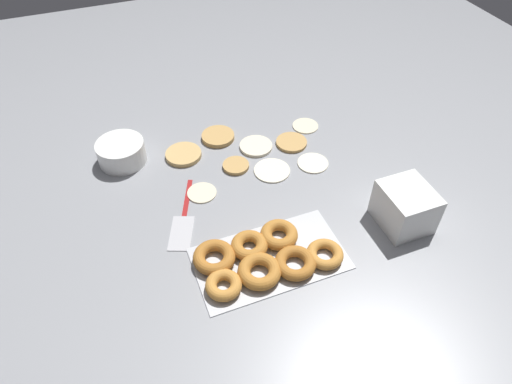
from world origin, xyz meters
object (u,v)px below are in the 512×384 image
pancake_2 (272,170)px  pancake_3 (184,154)px  pancake_0 (236,166)px  pancake_7 (313,163)px  pancake_1 (291,142)px  pancake_5 (202,192)px  donut_tray (264,258)px  spatula (183,224)px  pancake_4 (256,146)px  pancake_6 (305,125)px  container_stack (405,207)px  batter_bowl (121,152)px  pancake_8 (218,137)px

pancake_2 → pancake_3: 0.29m
pancake_0 → pancake_7: 0.25m
pancake_0 → pancake_1: pancake_0 is taller
pancake_5 → donut_tray: donut_tray is taller
pancake_5 → spatula: pancake_5 is taller
pancake_0 → pancake_1: 0.22m
pancake_4 → pancake_5: pancake_4 is taller
pancake_1 → donut_tray: donut_tray is taller
pancake_5 → pancake_0: bearing=29.1°
pancake_2 → pancake_6: pancake_2 is taller
pancake_1 → donut_tray: bearing=-122.7°
pancake_0 → pancake_5: size_ratio=0.96×
pancake_2 → pancake_6: size_ratio=1.26×
pancake_2 → pancake_5: size_ratio=1.30×
container_stack → spatula: bearing=160.0°
spatula → batter_bowl: bearing=-140.2°
pancake_0 → pancake_4: bearing=35.8°
pancake_4 → spatula: bearing=-142.2°
pancake_5 → pancake_8: 0.27m
pancake_2 → spatula: pancake_2 is taller
pancake_5 → batter_bowl: bearing=129.5°
pancake_2 → batter_bowl: size_ratio=0.76×
pancake_4 → spatula: (-0.31, -0.24, -0.00)m
pancake_4 → pancake_5: 0.27m
batter_bowl → pancake_6: bearing=-4.2°
batter_bowl → pancake_2: bearing=-27.1°
pancake_7 → container_stack: (0.12, -0.31, 0.06)m
pancake_0 → pancake_4: size_ratio=0.77×
spatula → pancake_3: bearing=-173.3°
pancake_7 → donut_tray: size_ratio=0.25×
pancake_7 → pancake_3: bearing=153.8°
pancake_5 → container_stack: 0.58m
pancake_5 → container_stack: bearing=-32.5°
pancake_3 → container_stack: container_stack is taller
pancake_2 → spatula: bearing=-159.9°
pancake_0 → pancake_3: size_ratio=0.72×
pancake_8 → pancake_7: bearing=-44.0°
pancake_8 → batter_bowl: (-0.32, -0.00, 0.03)m
pancake_1 → pancake_4: size_ratio=0.95×
pancake_6 → pancake_7: same height
batter_bowl → pancake_1: bearing=-12.1°
pancake_4 → batter_bowl: bearing=167.8°
pancake_7 → spatula: pancake_7 is taller
pancake_6 → container_stack: container_stack is taller
donut_tray → pancake_6: bearing=54.1°
pancake_0 → pancake_7: bearing=-17.4°
pancake_5 → spatula: size_ratio=0.33×
pancake_7 → batter_bowl: size_ratio=0.66×
pancake_3 → batter_bowl: (-0.19, 0.05, 0.03)m
batter_bowl → pancake_4: bearing=-12.2°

